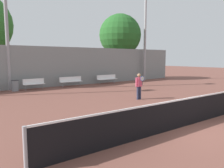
{
  "coord_description": "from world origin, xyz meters",
  "views": [
    {
      "loc": [
        -6.67,
        -4.76,
        2.49
      ],
      "look_at": [
        1.15,
        6.1,
        0.9
      ],
      "focal_mm": 35.0,
      "sensor_mm": 36.0,
      "label": 1
    }
  ],
  "objects": [
    {
      "name": "bench_courtside_far",
      "position": [
        5.37,
        12.83,
        0.54
      ],
      "size": [
        2.19,
        0.4,
        0.86
      ],
      "color": "white",
      "rests_on": "ground_plane"
    },
    {
      "name": "tree_green_broad",
      "position": [
        9.06,
        15.5,
        5.11
      ],
      "size": [
        4.8,
        4.8,
        7.53
      ],
      "color": "brown",
      "rests_on": "ground_plane"
    },
    {
      "name": "light_pole_far_right",
      "position": [
        10.76,
        13.16,
        6.6
      ],
      "size": [
        0.9,
        0.6,
        11.55
      ],
      "color": "#939399",
      "rests_on": "ground_plane"
    },
    {
      "name": "tennis_net",
      "position": [
        0.0,
        0.0,
        0.53
      ],
      "size": [
        11.2,
        0.09,
        1.04
      ],
      "color": "#99999E",
      "rests_on": "ground_plane"
    },
    {
      "name": "trash_bin",
      "position": [
        -3.06,
        12.84,
        0.42
      ],
      "size": [
        0.53,
        0.53,
        0.83
      ],
      "color": "gray",
      "rests_on": "ground_plane"
    },
    {
      "name": "back_fence",
      "position": [
        0.0,
        13.66,
        1.74
      ],
      "size": [
        29.69,
        0.06,
        3.49
      ],
      "color": "gray",
      "rests_on": "ground_plane"
    },
    {
      "name": "ground_plane",
      "position": [
        0.0,
        0.0,
        0.0
      ],
      "size": [
        100.0,
        100.0,
        0.0
      ],
      "primitive_type": "plane",
      "color": "brown"
    },
    {
      "name": "bench_courtside_near",
      "position": [
        -1.66,
        12.83,
        0.53
      ],
      "size": [
        1.66,
        0.4,
        0.86
      ],
      "color": "white",
      "rests_on": "ground_plane"
    },
    {
      "name": "tennis_player",
      "position": [
        2.29,
        4.89,
        0.89
      ],
      "size": [
        0.53,
        0.41,
        1.58
      ],
      "rotation": [
        0.0,
        0.0,
        0.02
      ],
      "color": "#282D47",
      "rests_on": "ground_plane"
    },
    {
      "name": "bench_adjacent_court",
      "position": [
        1.55,
        12.83,
        0.54
      ],
      "size": [
        2.06,
        0.4,
        0.86
      ],
      "color": "white",
      "rests_on": "ground_plane"
    }
  ]
}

